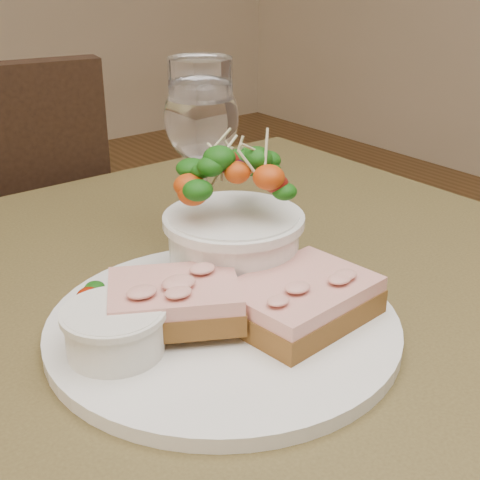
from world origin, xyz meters
TOP-DOWN VIEW (x-y plane):
  - cafe_table at (0.00, 0.00)m, footprint 0.80×0.80m
  - dinner_plate at (-0.03, -0.02)m, footprint 0.29×0.29m
  - sandwich_front at (0.02, -0.06)m, footprint 0.12×0.10m
  - sandwich_back at (-0.06, -0.01)m, footprint 0.13×0.12m
  - ramekin at (-0.12, -0.01)m, footprint 0.07×0.07m
  - salad_bowl at (0.03, 0.03)m, footprint 0.12×0.12m
  - garnish at (-0.10, 0.06)m, footprint 0.05×0.04m
  - wine_glass at (0.07, 0.15)m, footprint 0.08×0.08m

SIDE VIEW (x-z plane):
  - cafe_table at x=0.00m, z-range 0.27..1.02m
  - dinner_plate at x=-0.03m, z-range 0.75..0.76m
  - garnish at x=-0.10m, z-range 0.76..0.78m
  - sandwich_front at x=0.02m, z-range 0.76..0.79m
  - ramekin at x=-0.12m, z-range 0.76..0.80m
  - sandwich_back at x=-0.06m, z-range 0.77..0.80m
  - salad_bowl at x=0.03m, z-range 0.76..0.88m
  - wine_glass at x=0.07m, z-range 0.79..0.96m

